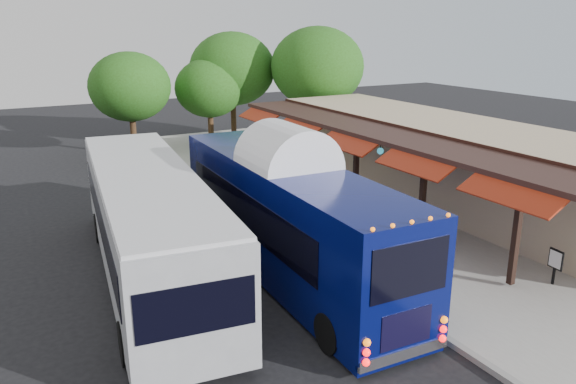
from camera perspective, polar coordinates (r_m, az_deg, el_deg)
ground at (r=18.68m, az=4.40°, el=-7.63°), size 90.00×90.00×0.00m
sidewalk at (r=24.43m, az=9.09°, el=-1.66°), size 10.00×40.00×0.15m
curb at (r=21.86m, az=-1.24°, el=-3.66°), size 0.20×40.00×0.16m
station_shelter at (r=26.12m, az=15.16°, el=3.21°), size 8.15×20.00×3.60m
coach_bus at (r=17.48m, az=-0.02°, el=-2.06°), size 2.98×12.08×3.83m
city_bus at (r=17.69m, az=-13.96°, el=-2.86°), size 4.33×13.08×3.45m
ped_a at (r=16.15m, az=14.35°, el=-8.44°), size 0.69×0.57×1.62m
ped_b at (r=22.92m, az=2.21°, el=0.10°), size 0.96×0.75×1.98m
ped_c at (r=22.14m, az=8.17°, el=-1.04°), size 1.04×0.54×1.70m
ped_d at (r=22.15m, az=0.63°, el=-0.61°), size 1.40×1.27×1.88m
sign_board at (r=18.64m, az=25.54°, el=-6.34°), size 0.10×0.51×1.12m
tree_left at (r=36.79m, az=-8.00°, el=10.41°), size 4.40×4.40×5.63m
tree_mid at (r=38.10m, az=-5.69°, el=12.33°), size 5.66×5.66×7.24m
tree_right at (r=36.53m, az=3.00°, el=12.57°), size 5.93×5.93×7.59m
tree_far at (r=35.08m, az=-15.77°, el=10.24°), size 4.82×4.82×6.17m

